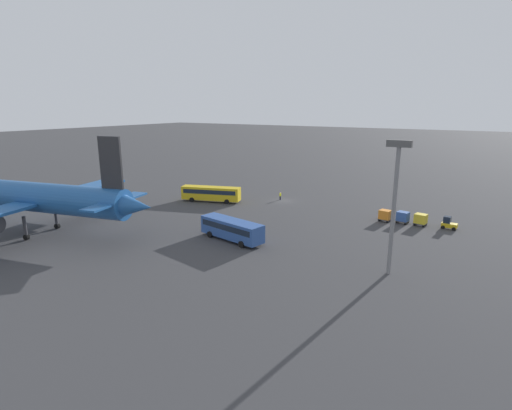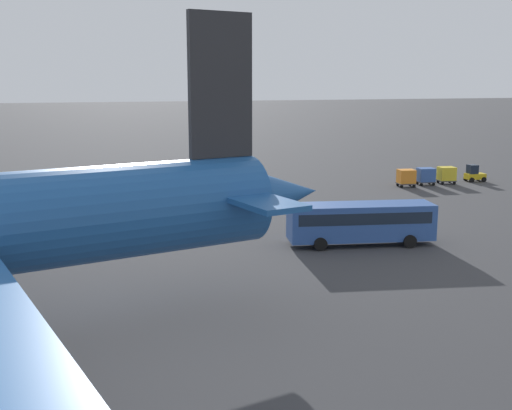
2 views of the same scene
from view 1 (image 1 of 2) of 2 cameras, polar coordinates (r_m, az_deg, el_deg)
ground_plane at (r=87.02m, az=3.78°, el=0.61°), size 600.00×600.00×0.00m
airplane at (r=72.62m, az=-29.40°, el=0.97°), size 44.06×37.91×15.95m
shuttle_bus_near at (r=86.19m, az=-6.45°, el=1.75°), size 12.84×6.42×3.24m
shuttle_bus_far at (r=61.23m, az=-3.48°, el=-3.32°), size 11.45×4.87×3.18m
baggage_tug at (r=74.33m, az=25.81°, el=-2.38°), size 2.50×1.80×2.10m
worker_person at (r=87.64m, az=3.49°, el=1.30°), size 0.38×0.38×1.74m
cargo_cart_yellow at (r=74.23m, az=22.46°, el=-1.85°), size 2.24×1.98×2.06m
cargo_cart_blue at (r=74.62m, az=20.23°, el=-1.57°), size 2.24×1.98×2.06m
cargo_cart_orange at (r=74.76m, az=17.96°, el=-1.35°), size 2.24×1.98×2.06m
light_pole at (r=49.63m, az=19.25°, el=1.58°), size 2.80×0.70×16.33m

